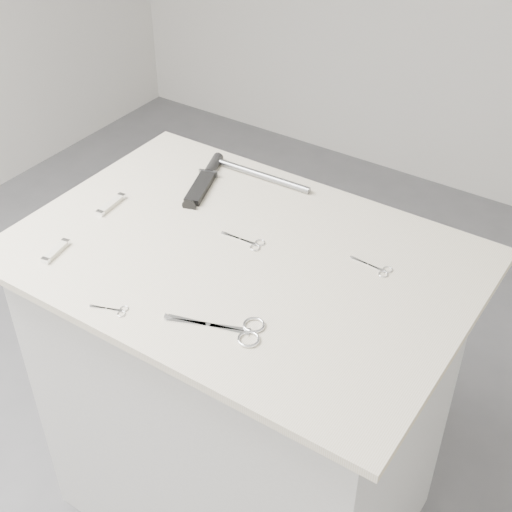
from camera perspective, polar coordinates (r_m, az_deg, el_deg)
The scene contains 11 objects.
ground at distance 2.24m, azimuth -0.88°, elevation -18.97°, with size 4.00×4.00×0.01m, color slate.
plinth at distance 1.88m, azimuth -1.01°, elevation -11.30°, with size 0.90×0.60×0.90m, color silver.
display_board at distance 1.56m, azimuth -1.19°, elevation -0.12°, with size 1.00×0.70×0.02m, color beige.
large_shears at distance 1.37m, azimuth -1.63°, elevation -5.89°, with size 0.19×0.11×0.01m.
embroidery_scissors_a at distance 1.59m, azimuth -0.56°, elevation 1.11°, with size 0.10×0.05×0.00m.
embroidery_scissors_b at distance 1.53m, azimuth 9.63°, elevation -0.97°, with size 0.10×0.04×0.00m.
tiny_scissors at distance 1.44m, azimuth -11.30°, elevation -4.25°, with size 0.08×0.05×0.00m.
sheathed_knife at distance 1.81m, azimuth -3.99°, elevation 6.30°, with size 0.11×0.22×0.03m.
pocket_knife_a at distance 1.61m, azimuth -15.71°, elevation 0.37°, with size 0.03×0.09×0.01m.
pocket_knife_b at distance 1.74m, azimuth -11.52°, elevation 4.08°, with size 0.03×0.10×0.01m.
metal_rail at distance 1.81m, azimuth 0.61°, elevation 6.42°, with size 0.02×0.02×0.26m, color gray.
Camera 1 is at (0.71, -1.01, 1.86)m, focal length 50.00 mm.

